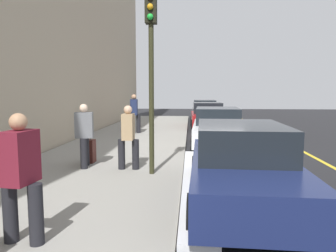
# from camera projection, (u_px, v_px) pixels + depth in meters

# --- Properties ---
(ground_plane) EXTENTS (56.00, 56.00, 0.00)m
(ground_plane) POSITION_uv_depth(u_px,v_px,m) (212.00, 149.00, 11.79)
(ground_plane) COLOR black
(sidewalk) EXTENTS (28.00, 4.60, 0.15)m
(sidewalk) POSITION_uv_depth(u_px,v_px,m) (126.00, 145.00, 12.02)
(sidewalk) COLOR gray
(sidewalk) RESTS_ON ground
(lane_stripe_centre) EXTENTS (28.00, 0.14, 0.01)m
(lane_stripe_centre) POSITION_uv_depth(u_px,v_px,m) (300.00, 150.00, 11.56)
(lane_stripe_centre) COLOR gold
(lane_stripe_centre) RESTS_ON ground
(snow_bank_curb) EXTENTS (6.21, 0.56, 0.22)m
(snow_bank_curb) POSITION_uv_depth(u_px,v_px,m) (195.00, 182.00, 6.98)
(snow_bank_curb) COLOR white
(snow_bank_curb) RESTS_ON ground
(parked_car_charcoal) EXTENTS (4.59, 1.95, 1.51)m
(parked_car_charcoal) POSITION_uv_depth(u_px,v_px,m) (205.00, 110.00, 23.53)
(parked_car_charcoal) COLOR black
(parked_car_charcoal) RESTS_ON ground
(parked_car_red) EXTENTS (4.16, 1.94, 1.51)m
(parked_car_red) POSITION_uv_depth(u_px,v_px,m) (207.00, 116.00, 18.10)
(parked_car_red) COLOR black
(parked_car_red) RESTS_ON ground
(parked_car_white) EXTENTS (4.32, 2.03, 1.51)m
(parked_car_white) POSITION_uv_depth(u_px,v_px,m) (217.00, 128.00, 12.00)
(parked_car_white) COLOR black
(parked_car_white) RESTS_ON ground
(parked_car_navy) EXTENTS (4.43, 2.00, 1.51)m
(parked_car_navy) POSITION_uv_depth(u_px,v_px,m) (241.00, 165.00, 5.86)
(parked_car_navy) COLOR black
(parked_car_navy) RESTS_ON ground
(pedestrian_navy_coat) EXTENTS (0.52, 0.61, 1.86)m
(pedestrian_navy_coat) POSITION_uv_depth(u_px,v_px,m) (134.00, 112.00, 15.03)
(pedestrian_navy_coat) COLOR black
(pedestrian_navy_coat) RESTS_ON sidewalk
(pedestrian_grey_coat) EXTENTS (0.54, 0.49, 1.66)m
(pedestrian_grey_coat) POSITION_uv_depth(u_px,v_px,m) (84.00, 134.00, 8.17)
(pedestrian_grey_coat) COLOR black
(pedestrian_grey_coat) RESTS_ON sidewalk
(pedestrian_burgundy_coat) EXTENTS (0.49, 0.56, 1.70)m
(pedestrian_burgundy_coat) POSITION_uv_depth(u_px,v_px,m) (21.00, 175.00, 4.01)
(pedestrian_burgundy_coat) COLOR black
(pedestrian_burgundy_coat) RESTS_ON sidewalk
(pedestrian_tan_coat) EXTENTS (0.45, 0.54, 1.63)m
(pedestrian_tan_coat) POSITION_uv_depth(u_px,v_px,m) (128.00, 135.00, 7.94)
(pedestrian_tan_coat) COLOR black
(pedestrian_tan_coat) RESTS_ON sidewalk
(traffic_light_pole) EXTENTS (0.35, 0.26, 4.23)m
(traffic_light_pole) POSITION_uv_depth(u_px,v_px,m) (151.00, 53.00, 7.27)
(traffic_light_pole) COLOR #2D2D19
(traffic_light_pole) RESTS_ON sidewalk
(rolling_suitcase) EXTENTS (0.34, 0.22, 1.00)m
(rolling_suitcase) POSITION_uv_depth(u_px,v_px,m) (91.00, 151.00, 8.77)
(rolling_suitcase) COLOR #471E19
(rolling_suitcase) RESTS_ON sidewalk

